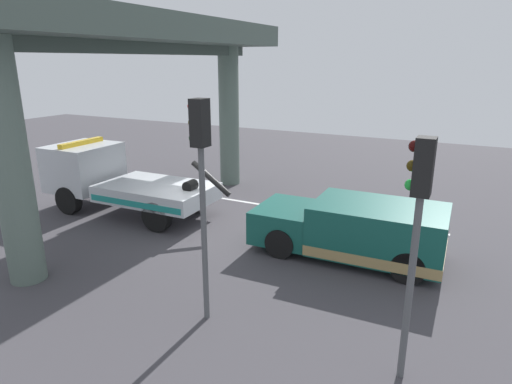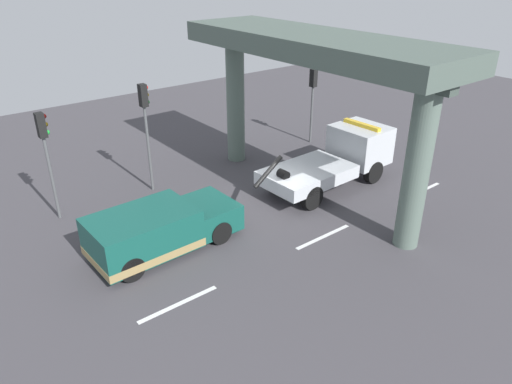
{
  "view_description": "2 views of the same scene",
  "coord_description": "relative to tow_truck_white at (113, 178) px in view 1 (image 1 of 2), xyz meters",
  "views": [
    {
      "loc": [
        -7.66,
        11.29,
        5.28
      ],
      "look_at": [
        -1.46,
        -0.89,
        1.16
      ],
      "focal_mm": 30.74,
      "sensor_mm": 36.0,
      "label": 1
    },
    {
      "loc": [
        -11.08,
        -12.98,
        9.15
      ],
      "look_at": [
        -1.13,
        -0.42,
        1.19
      ],
      "focal_mm": 33.53,
      "sensor_mm": 36.0,
      "label": 2
    }
  ],
  "objects": [
    {
      "name": "ground_plane",
      "position": [
        -3.85,
        -0.02,
        -1.25
      ],
      "size": [
        60.0,
        40.0,
        0.1
      ],
      "primitive_type": "cube",
      "color": "#423F44"
    },
    {
      "name": "lane_stripe_west",
      "position": [
        -9.85,
        -2.93,
        -1.2
      ],
      "size": [
        2.6,
        0.16,
        0.01
      ],
      "primitive_type": "cube",
      "color": "silver",
      "rests_on": "ground"
    },
    {
      "name": "lane_stripe_mid",
      "position": [
        -3.85,
        -2.93,
        -1.2
      ],
      "size": [
        2.6,
        0.16,
        0.01
      ],
      "primitive_type": "cube",
      "color": "silver",
      "rests_on": "ground"
    },
    {
      "name": "lane_stripe_east",
      "position": [
        2.15,
        -2.93,
        -1.2
      ],
      "size": [
        2.6,
        0.16,
        0.01
      ],
      "primitive_type": "cube",
      "color": "silver",
      "rests_on": "ground"
    },
    {
      "name": "tow_truck_white",
      "position": [
        0.0,
        0.0,
        0.0
      ],
      "size": [
        7.28,
        2.53,
        2.46
      ],
      "color": "silver",
      "rests_on": "ground"
    },
    {
      "name": "towed_van_green",
      "position": [
        -8.87,
        -0.02,
        -0.42
      ],
      "size": [
        5.24,
        2.31,
        1.58
      ],
      "color": "#145147",
      "rests_on": "ground"
    },
    {
      "name": "overpass_structure",
      "position": [
        -1.91,
        -0.02,
        4.33
      ],
      "size": [
        3.6,
        12.05,
        6.58
      ],
      "color": "#596B60",
      "rests_on": "ground"
    },
    {
      "name": "traffic_light_near",
      "position": [
        -10.84,
        4.43,
        1.86
      ],
      "size": [
        0.39,
        0.32,
        4.2
      ],
      "color": "#515456",
      "rests_on": "ground"
    },
    {
      "name": "traffic_light_far",
      "position": [
        -6.84,
        4.43,
        2.14
      ],
      "size": [
        0.39,
        0.32,
        4.61
      ],
      "color": "#515456",
      "rests_on": "ground"
    }
  ]
}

